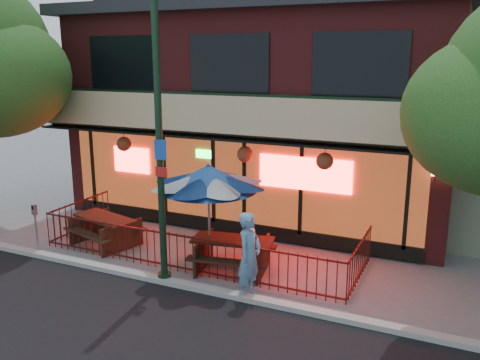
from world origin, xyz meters
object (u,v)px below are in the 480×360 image
at_px(street_light, 160,151).
at_px(patio_umbrella, 208,178).
at_px(parking_meter_near, 35,221).
at_px(picnic_table_left, 105,226).
at_px(pedestrian, 249,256).
at_px(picnic_table_right, 233,250).

xyz_separation_m(street_light, patio_umbrella, (0.60, 1.17, -0.82)).
height_order(street_light, parking_meter_near, street_light).
relative_size(picnic_table_left, parking_meter_near, 1.59).
xyz_separation_m(street_light, pedestrian, (2.17, 0.05, -2.17)).
bearing_deg(parking_meter_near, picnic_table_right, 13.08).
distance_m(picnic_table_left, parking_meter_near, 1.85).
bearing_deg(pedestrian, street_light, 97.02).
bearing_deg(parking_meter_near, picnic_table_left, 48.59).
distance_m(patio_umbrella, parking_meter_near, 4.94).
relative_size(picnic_table_right, parking_meter_near, 1.57).
bearing_deg(patio_umbrella, pedestrian, -35.35).
distance_m(street_light, parking_meter_near, 4.57).
distance_m(picnic_table_left, picnic_table_right, 4.03).
relative_size(pedestrian, parking_meter_near, 1.39).
bearing_deg(picnic_table_left, picnic_table_right, -1.94).
bearing_deg(street_light, patio_umbrella, 62.88).
relative_size(street_light, parking_meter_near, 4.98).
bearing_deg(pedestrian, picnic_table_left, 81.00).
distance_m(patio_umbrella, pedestrian, 2.35).
xyz_separation_m(patio_umbrella, parking_meter_near, (-4.60, -1.16, -1.38)).
xyz_separation_m(picnic_table_right, patio_umbrella, (-0.62, -0.05, 1.78)).
xyz_separation_m(street_light, parking_meter_near, (-4.00, 0.00, -2.20)).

